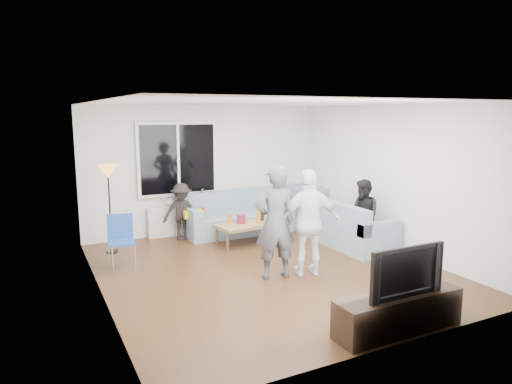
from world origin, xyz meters
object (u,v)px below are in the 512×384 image
coffee_table (247,234)px  player_right (309,223)px  tv_console (398,312)px  sofa_back_section (240,213)px  floor_lamp (110,210)px  spectator_back (182,212)px  spectator_right (363,215)px  side_chair (121,243)px  sofa_right_section (347,222)px  player_left (275,222)px  television (401,269)px

coffee_table → player_right: 2.03m
tv_console → sofa_back_section: bearing=87.5°
floor_lamp → spectator_back: 1.42m
player_right → spectator_right: (1.55, 0.63, -0.17)m
side_chair → spectator_back: spectator_back is taller
sofa_right_section → player_right: 1.93m
spectator_back → sofa_back_section: bearing=10.3°
coffee_table → floor_lamp: bearing=166.1°
player_left → spectator_right: size_ratio=1.33×
player_right → spectator_back: (-1.14, 2.77, -0.26)m
sofa_back_section → tv_console: bearing=-92.5°
coffee_table → player_right: player_right is taller
sofa_back_section → floor_lamp: floor_lamp is taller
sofa_back_section → sofa_right_section: 2.20m
tv_console → television: television is taller
sofa_back_section → tv_console: (-0.21, -4.77, -0.20)m
spectator_back → television: spectator_back is taller
sofa_right_section → spectator_back: 3.18m
coffee_table → player_right: (0.14, -1.93, 0.62)m
side_chair → player_left: player_left is taller
sofa_right_section → side_chair: side_chair is taller
side_chair → spectator_back: 1.86m
sofa_back_section → player_right: size_ratio=1.41×
sofa_back_section → coffee_table: size_ratio=2.09×
side_chair → player_left: (1.98, -1.42, 0.43)m
sofa_right_section → coffee_table: bearing=63.6°
player_right → tv_console: (-0.11, -2.03, -0.60)m
tv_console → sofa_right_section: bearing=61.9°
sofa_right_section → side_chair: bearing=83.7°
player_left → floor_lamp: bearing=-42.4°
sofa_right_section → floor_lamp: bearing=70.7°
player_right → television: (-0.11, -2.03, -0.09)m
side_chair → sofa_right_section: bearing=0.8°
spectator_back → spectator_right: bearing=-26.9°
spectator_right → spectator_back: 3.44m
sofa_right_section → spectator_right: size_ratio=1.55×
floor_lamp → tv_console: bearing=-62.0°
coffee_table → player_left: 1.97m
floor_lamp → spectator_right: floor_lamp is taller
spectator_right → tv_console: (-1.66, -2.65, -0.43)m
sofa_right_section → tv_console: 3.53m
side_chair → tv_console: size_ratio=0.54×
player_left → sofa_right_section: bearing=-147.0°
sofa_right_section → spectator_right: (0.00, -0.46, 0.22)m
sofa_right_section → player_right: bearing=124.9°
tv_console → side_chair: bearing=124.1°
coffee_table → side_chair: side_chair is taller
spectator_back → television: size_ratio=1.10×
side_chair → spectator_right: size_ratio=0.67×
spectator_right → floor_lamp: bearing=-104.4°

